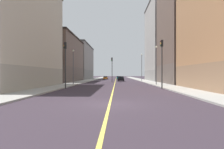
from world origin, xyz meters
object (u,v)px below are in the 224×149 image
Objects in this scene: traffic_light_median_far at (112,66)px; street_lamp_left_near at (156,61)px; building_left_mid at (190,33)px; building_right_distant at (76,62)px; building_left_far at (167,42)px; car_black at (121,79)px; car_teal at (119,78)px; traffic_light_left_near at (162,58)px; building_right_midblock at (56,59)px; street_lamp_right_near at (73,63)px; traffic_light_right_near at (65,59)px; car_orange at (105,78)px; street_lamp_left_far at (142,65)px; building_right_corner at (6,30)px.

traffic_light_median_far is 16.81m from street_lamp_left_near.
building_left_mid is 48.19m from building_right_distant.
building_left_far is 5.66× the size of car_black.
car_teal is at bearing 127.16° from building_left_far.
building_right_distant is 48.27m from street_lamp_left_near.
building_left_mid is 18.88m from traffic_light_left_near.
street_lamp_right_near is (8.27, -16.26, -1.96)m from building_right_midblock.
building_left_far is (0.00, 19.31, 1.38)m from building_left_mid.
building_right_midblock is 27.28m from traffic_light_right_near.
traffic_light_right_near is at bearing -105.37° from car_black.
building_right_midblock reaches higher than traffic_light_right_near.
street_lamp_right_near is (-14.14, 9.33, -0.18)m from traffic_light_left_near.
traffic_light_left_near is at bearing -105.09° from building_left_far.
car_teal is 1.00× the size of car_orange.
car_teal is (-6.41, 44.72, -3.78)m from street_lamp_left_near.
traffic_light_right_near is 9.38m from street_lamp_right_near.
car_orange is at bearing 118.64° from street_lamp_left_far.
street_lamp_left_far is 1.83× the size of car_teal.
building_right_corner reaches higher than building_right_midblock.
traffic_light_median_far is at bearing 152.89° from building_left_mid.
car_teal is (7.76, 53.79, -3.50)m from traffic_light_right_near.
car_black is (2.41, 6.20, -3.37)m from traffic_light_median_far.
car_black is at bearing -88.96° from car_teal.
building_left_far is 26.86m from car_teal.
building_right_distant is at bearing 101.17° from street_lamp_right_near.
building_left_mid is 42.57m from car_teal.
car_black is (8.20, 29.84, -3.44)m from traffic_light_right_near.
traffic_light_left_near is at bearing -84.28° from car_teal.
building_left_mid is 3.06× the size of street_lamp_left_near.
building_right_distant is at bearing 118.63° from traffic_light_median_far.
building_left_mid is 0.89× the size of building_left_far.
street_lamp_left_far is at bearing -61.36° from car_orange.
building_left_mid reaches higher than building_right_distant.
building_right_corner is 4.99× the size of car_black.
street_lamp_right_near is at bearing -78.83° from building_right_distant.
street_lamp_left_near is (-8.27, -6.05, -6.31)m from building_left_mid.
building_right_midblock reaches higher than street_lamp_left_far.
traffic_light_left_near is (-9.28, -15.12, -6.45)m from building_left_mid.
building_right_corner is at bearing -162.49° from street_lamp_left_near.
car_orange is (-19.98, 36.62, -10.11)m from building_left_mid.
building_right_midblock is at bearing -90.00° from building_right_distant.
building_right_distant is at bearing 119.07° from street_lamp_left_near.
street_lamp_left_far is (23.42, 28.61, -3.70)m from building_right_corner.
traffic_light_right_near is (-13.15, 0.00, -0.14)m from traffic_light_left_near.
building_right_distant is 6.15× the size of car_teal.
building_right_midblock reaches higher than street_lamp_right_near.
traffic_light_right_near is at bearing -115.07° from street_lamp_left_far.
street_lamp_left_near is 45.34m from car_teal.
traffic_light_median_far is (15.05, -1.95, -2.00)m from building_right_midblock.
building_left_far is 5.69× the size of car_orange.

